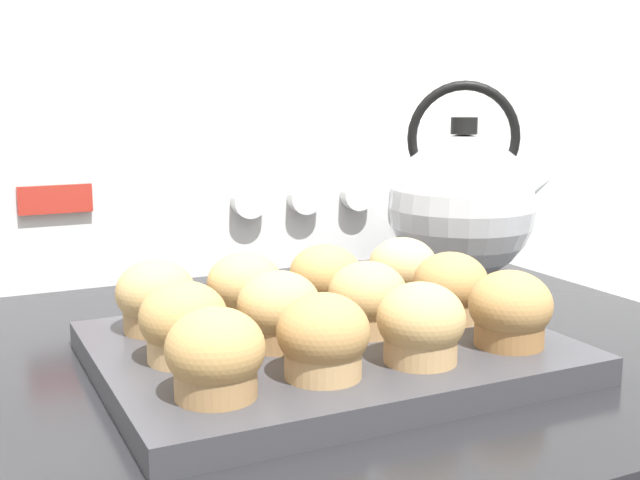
{
  "coord_description": "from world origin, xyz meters",
  "views": [
    {
      "loc": [
        -0.29,
        -0.3,
        1.12
      ],
      "look_at": [
        -0.0,
        0.29,
        0.99
      ],
      "focal_mm": 45.0,
      "sensor_mm": 36.0,
      "label": 1
    }
  ],
  "objects_px": {
    "muffin_r0_c1": "(323,338)",
    "muffin_r1_c3": "(451,288)",
    "muffin_r0_c0": "(215,356)",
    "muffin_r0_c3": "(510,311)",
    "muffin_r1_c0": "(184,324)",
    "muffin_r2_c3": "(403,271)",
    "muffin_r2_c0": "(156,298)",
    "muffin_r2_c1": "(245,289)",
    "tea_kettle": "(463,204)",
    "muffin_r1_c1": "(279,311)",
    "muffin_r2_c2": "(325,279)",
    "muffin_pan": "(326,351)",
    "muffin_r1_c2": "(367,299)",
    "muffin_r0_c2": "(421,325)"
  },
  "relations": [
    {
      "from": "muffin_r0_c0",
      "to": "muffin_r1_c0",
      "type": "distance_m",
      "value": 0.08
    },
    {
      "from": "muffin_r1_c1",
      "to": "muffin_r2_c2",
      "type": "bearing_deg",
      "value": 45.54
    },
    {
      "from": "muffin_r1_c2",
      "to": "muffin_r1_c3",
      "type": "relative_size",
      "value": 1.0
    },
    {
      "from": "muffin_r0_c2",
      "to": "muffin_r1_c1",
      "type": "xyz_separation_m",
      "value": [
        -0.08,
        0.08,
        0.0
      ]
    },
    {
      "from": "muffin_r2_c1",
      "to": "muffin_r0_c2",
      "type": "bearing_deg",
      "value": -63.96
    },
    {
      "from": "muffin_r0_c0",
      "to": "tea_kettle",
      "type": "height_order",
      "value": "tea_kettle"
    },
    {
      "from": "muffin_r2_c3",
      "to": "muffin_r2_c0",
      "type": "bearing_deg",
      "value": 179.71
    },
    {
      "from": "muffin_r1_c2",
      "to": "muffin_r1_c3",
      "type": "bearing_deg",
      "value": 0.94
    },
    {
      "from": "muffin_r1_c1",
      "to": "muffin_r2_c2",
      "type": "relative_size",
      "value": 1.0
    },
    {
      "from": "muffin_pan",
      "to": "muffin_r1_c1",
      "type": "xyz_separation_m",
      "value": [
        -0.04,
        -0.0,
        0.04
      ]
    },
    {
      "from": "muffin_r1_c0",
      "to": "tea_kettle",
      "type": "bearing_deg",
      "value": 27.27
    },
    {
      "from": "muffin_r1_c0",
      "to": "muffin_r1_c3",
      "type": "xyz_separation_m",
      "value": [
        0.25,
        0.0,
        0.0
      ]
    },
    {
      "from": "muffin_r1_c0",
      "to": "muffin_r2_c0",
      "type": "relative_size",
      "value": 1.0
    },
    {
      "from": "muffin_pan",
      "to": "muffin_r0_c2",
      "type": "xyz_separation_m",
      "value": [
        0.04,
        -0.08,
        0.04
      ]
    },
    {
      "from": "muffin_r2_c1",
      "to": "muffin_r0_c3",
      "type": "bearing_deg",
      "value": -44.0
    },
    {
      "from": "muffin_r0_c2",
      "to": "muffin_r2_c2",
      "type": "xyz_separation_m",
      "value": [
        0.0,
        0.17,
        0.0
      ]
    },
    {
      "from": "muffin_r1_c3",
      "to": "muffin_r2_c3",
      "type": "distance_m",
      "value": 0.08
    },
    {
      "from": "muffin_r0_c2",
      "to": "muffin_r1_c2",
      "type": "relative_size",
      "value": 1.0
    },
    {
      "from": "muffin_r0_c2",
      "to": "muffin_r1_c1",
      "type": "distance_m",
      "value": 0.12
    },
    {
      "from": "muffin_r2_c2",
      "to": "muffin_r0_c2",
      "type": "bearing_deg",
      "value": -90.44
    },
    {
      "from": "muffin_r0_c3",
      "to": "muffin_r2_c0",
      "type": "distance_m",
      "value": 0.3
    },
    {
      "from": "muffin_r0_c1",
      "to": "tea_kettle",
      "type": "distance_m",
      "value": 0.44
    },
    {
      "from": "muffin_r0_c1",
      "to": "muffin_r2_c1",
      "type": "height_order",
      "value": "same"
    },
    {
      "from": "muffin_r0_c0",
      "to": "muffin_r2_c3",
      "type": "relative_size",
      "value": 1.0
    },
    {
      "from": "muffin_r0_c3",
      "to": "muffin_r1_c3",
      "type": "height_order",
      "value": "same"
    },
    {
      "from": "tea_kettle",
      "to": "muffin_r0_c1",
      "type": "bearing_deg",
      "value": -138.6
    },
    {
      "from": "muffin_r2_c3",
      "to": "muffin_r1_c2",
      "type": "bearing_deg",
      "value": -136.17
    },
    {
      "from": "muffin_r0_c1",
      "to": "muffin_r2_c1",
      "type": "bearing_deg",
      "value": 89.75
    },
    {
      "from": "muffin_r1_c3",
      "to": "muffin_r2_c0",
      "type": "relative_size",
      "value": 1.0
    },
    {
      "from": "muffin_r0_c1",
      "to": "muffin_r0_c2",
      "type": "distance_m",
      "value": 0.08
    },
    {
      "from": "tea_kettle",
      "to": "muffin_r2_c0",
      "type": "bearing_deg",
      "value": -163.03
    },
    {
      "from": "muffin_r0_c3",
      "to": "muffin_r1_c2",
      "type": "distance_m",
      "value": 0.12
    },
    {
      "from": "muffin_r0_c1",
      "to": "muffin_r1_c3",
      "type": "xyz_separation_m",
      "value": [
        0.17,
        0.08,
        0.0
      ]
    },
    {
      "from": "muffin_r2_c1",
      "to": "muffin_r2_c2",
      "type": "xyz_separation_m",
      "value": [
        0.08,
        0.0,
        0.0
      ]
    },
    {
      "from": "muffin_r0_c0",
      "to": "muffin_r0_c3",
      "type": "relative_size",
      "value": 1.0
    },
    {
      "from": "muffin_r2_c2",
      "to": "tea_kettle",
      "type": "distance_m",
      "value": 0.28
    },
    {
      "from": "muffin_r1_c1",
      "to": "muffin_pan",
      "type": "bearing_deg",
      "value": 0.7
    },
    {
      "from": "muffin_r0_c0",
      "to": "muffin_r0_c3",
      "type": "height_order",
      "value": "same"
    },
    {
      "from": "muffin_r2_c1",
      "to": "muffin_r1_c3",
      "type": "bearing_deg",
      "value": -25.36
    },
    {
      "from": "muffin_r0_c1",
      "to": "muffin_r1_c1",
      "type": "height_order",
      "value": "same"
    },
    {
      "from": "muffin_r0_c2",
      "to": "muffin_r2_c1",
      "type": "xyz_separation_m",
      "value": [
        -0.08,
        0.17,
        0.0
      ]
    },
    {
      "from": "muffin_r0_c3",
      "to": "muffin_r1_c0",
      "type": "bearing_deg",
      "value": 162.44
    },
    {
      "from": "muffin_r1_c0",
      "to": "muffin_r2_c1",
      "type": "height_order",
      "value": "same"
    },
    {
      "from": "muffin_r2_c0",
      "to": "muffin_r2_c3",
      "type": "relative_size",
      "value": 1.0
    },
    {
      "from": "muffin_r1_c0",
      "to": "muffin_r0_c3",
      "type": "bearing_deg",
      "value": -17.56
    },
    {
      "from": "muffin_r0_c1",
      "to": "muffin_r1_c3",
      "type": "relative_size",
      "value": 1.0
    },
    {
      "from": "muffin_r0_c3",
      "to": "muffin_r2_c0",
      "type": "bearing_deg",
      "value": 146.41
    },
    {
      "from": "muffin_r1_c3",
      "to": "muffin_r2_c0",
      "type": "distance_m",
      "value": 0.26
    },
    {
      "from": "muffin_r0_c1",
      "to": "muffin_r2_c0",
      "type": "height_order",
      "value": "same"
    },
    {
      "from": "muffin_r1_c0",
      "to": "muffin_r0_c0",
      "type": "bearing_deg",
      "value": -91.41
    }
  ]
}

